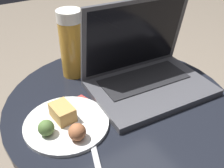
# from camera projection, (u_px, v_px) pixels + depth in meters

# --- Properties ---
(table) EXTENTS (0.61, 0.61, 0.58)m
(table) POSITION_uv_depth(u_px,v_px,m) (118.00, 143.00, 0.80)
(table) COLOR #9E9EA3
(table) RESTS_ON ground_plane
(napkin) EXTENTS (0.19, 0.15, 0.00)m
(napkin) POSITION_uv_depth(u_px,v_px,m) (72.00, 119.00, 0.64)
(napkin) COLOR #B7332D
(napkin) RESTS_ON table
(laptop) EXTENTS (0.34, 0.25, 0.24)m
(laptop) POSITION_uv_depth(u_px,v_px,m) (145.00, 70.00, 0.73)
(laptop) COLOR #47474C
(laptop) RESTS_ON table
(beer_glass) EXTENTS (0.07, 0.07, 0.20)m
(beer_glass) POSITION_uv_depth(u_px,v_px,m) (72.00, 44.00, 0.76)
(beer_glass) COLOR gold
(beer_glass) RESTS_ON table
(snack_plate) EXTENTS (0.20, 0.20, 0.05)m
(snack_plate) POSITION_uv_depth(u_px,v_px,m) (65.00, 123.00, 0.61)
(snack_plate) COLOR silver
(snack_plate) RESTS_ON table
(fork) EXTENTS (0.08, 0.18, 0.00)m
(fork) POSITION_uv_depth(u_px,v_px,m) (90.00, 134.00, 0.59)
(fork) COLOR #B2B2B7
(fork) RESTS_ON table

